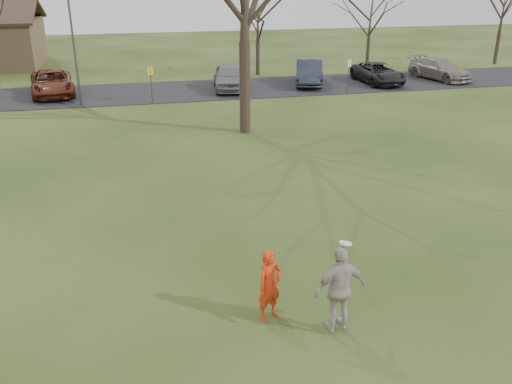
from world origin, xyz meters
TOP-DOWN VIEW (x-y plane):
  - ground at (0.00, 0.00)m, footprint 120.00×120.00m
  - parking_strip at (0.00, 25.00)m, footprint 62.00×6.50m
  - player_defender at (-0.54, 0.33)m, footprint 0.72×0.61m
  - car_2 at (-7.82, 25.52)m, footprint 3.15×5.55m
  - car_4 at (2.98, 24.68)m, footprint 2.46×4.89m
  - car_5 at (8.48, 25.14)m, footprint 3.05×5.14m
  - car_6 at (13.14, 24.50)m, footprint 2.41×4.89m
  - car_7 at (17.90, 24.78)m, footprint 3.24×5.21m
  - catching_play at (0.75, -0.50)m, footprint 1.20×0.63m
  - lamp_post at (-6.00, 22.50)m, footprint 0.34×0.34m
  - sign_yellow at (-2.00, 22.00)m, footprint 0.35×0.35m
  - sign_white at (10.00, 22.00)m, footprint 0.35×0.35m
  - small_tree_row at (4.38, 30.06)m, footprint 55.00×5.90m

SIDE VIEW (x-z plane):
  - ground at x=0.00m, z-range 0.00..0.00m
  - parking_strip at x=0.00m, z-range 0.00..0.04m
  - car_6 at x=13.14m, z-range 0.04..1.37m
  - car_7 at x=17.90m, z-range 0.04..1.45m
  - car_2 at x=-7.82m, z-range 0.04..1.50m
  - player_defender at x=-0.54m, z-range 0.00..1.66m
  - car_4 at x=2.98m, z-range 0.04..1.64m
  - car_5 at x=8.48m, z-range 0.04..1.64m
  - catching_play at x=0.75m, z-range 0.06..2.09m
  - sign_yellow at x=-2.00m, z-range 0.41..2.49m
  - sign_white at x=10.00m, z-range 0.41..2.49m
  - small_tree_row at x=4.38m, z-range -0.36..8.14m
  - lamp_post at x=-6.00m, z-range 0.83..7.10m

